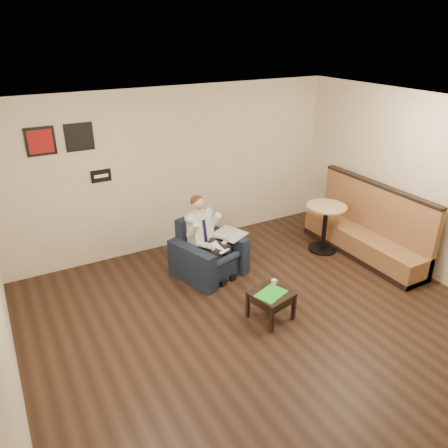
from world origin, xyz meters
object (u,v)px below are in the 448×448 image
side_table (271,305)px  banquette (365,222)px  green_folder (271,294)px  smartphone (266,287)px  seated_man (214,242)px  cafe_table (324,228)px  armchair (209,249)px  coffee_mug (274,282)px

side_table → banquette: (2.44, 0.74, 0.42)m
green_folder → smartphone: (0.04, 0.17, -0.00)m
side_table → smartphone: bearing=85.0°
seated_man → green_folder: bearing=-102.1°
seated_man → green_folder: size_ratio=3.03×
side_table → cafe_table: cafe_table is taller
green_folder → smartphone: green_folder is taller
armchair → banquette: size_ratio=0.38×
seated_man → green_folder: (0.13, -1.37, -0.20)m
green_folder → side_table: bearing=46.0°
seated_man → green_folder: 1.39m
coffee_mug → smartphone: (-0.12, 0.01, -0.04)m
banquette → cafe_table: banquette is taller
green_folder → banquette: bearing=17.2°
armchair → green_folder: bearing=-101.1°
seated_man → coffee_mug: (0.29, -1.21, -0.17)m
armchair → smartphone: (0.21, -1.31, -0.04)m
green_folder → coffee_mug: bearing=46.0°
smartphone → cafe_table: cafe_table is taller
seated_man → smartphone: size_ratio=9.75×
green_folder → coffee_mug: coffee_mug is taller
armchair → cafe_table: (2.16, -0.26, -0.02)m
armchair → side_table: armchair is taller
armchair → seated_man: size_ratio=0.75×
side_table → smartphone: (0.01, 0.15, 0.21)m
side_table → smartphone: 0.26m
seated_man → cafe_table: (2.12, -0.15, -0.19)m
green_folder → banquette: 2.59m
armchair → smartphone: size_ratio=7.35×
side_table → green_folder: green_folder is taller
smartphone → cafe_table: (1.95, 1.05, 0.02)m
smartphone → banquette: size_ratio=0.05×
banquette → cafe_table: 0.69m
coffee_mug → banquette: banquette is taller
armchair → seated_man: 0.20m
armchair → side_table: 1.49m
coffee_mug → smartphone: size_ratio=0.68×
armchair → side_table: (0.19, -1.46, -0.25)m
seated_man → coffee_mug: bearing=-94.0°
seated_man → side_table: 1.42m
seated_man → cafe_table: bearing=-21.6°
smartphone → coffee_mug: bearing=-7.1°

